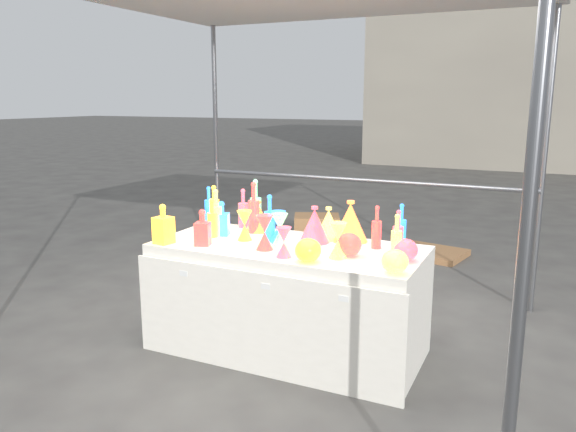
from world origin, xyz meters
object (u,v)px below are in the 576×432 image
at_px(globe_0, 308,252).
at_px(lampshade_0, 258,216).
at_px(cardboard_box_closed, 317,231).
at_px(bottle_0, 214,205).
at_px(display_table, 287,299).
at_px(hourglass_0, 265,232).
at_px(decanter_0, 163,224).

xyz_separation_m(globe_0, lampshade_0, (-0.65, 0.58, 0.05)).
distance_m(cardboard_box_closed, globe_0, 3.22).
xyz_separation_m(bottle_0, lampshade_0, (0.43, -0.07, -0.04)).
relative_size(display_table, lampshade_0, 8.04).
height_order(hourglass_0, globe_0, hourglass_0).
xyz_separation_m(hourglass_0, lampshade_0, (-0.28, 0.44, 0.00)).
bearing_deg(hourglass_0, lampshade_0, 122.57).
bearing_deg(cardboard_box_closed, bottle_0, -111.16).
distance_m(decanter_0, globe_0, 1.06).
bearing_deg(hourglass_0, globe_0, -20.81).
bearing_deg(globe_0, bottle_0, 148.69).
xyz_separation_m(decanter_0, hourglass_0, (0.69, 0.15, -0.02)).
height_order(display_table, lampshade_0, lampshade_0).
bearing_deg(bottle_0, lampshade_0, -9.72).
distance_m(hourglass_0, globe_0, 0.39).
bearing_deg(lampshade_0, hourglass_0, -57.00).
xyz_separation_m(display_table, decanter_0, (-0.78, -0.30, 0.51)).
bearing_deg(bottle_0, globe_0, -31.31).
distance_m(globe_0, lampshade_0, 0.87).
xyz_separation_m(display_table, lampshade_0, (-0.37, 0.29, 0.49)).
height_order(decanter_0, lampshade_0, decanter_0).
xyz_separation_m(bottle_0, hourglass_0, (0.71, -0.52, -0.04)).
bearing_deg(decanter_0, lampshade_0, 63.66).
bearing_deg(cardboard_box_closed, lampshade_0, -101.00).
height_order(cardboard_box_closed, bottle_0, bottle_0).
bearing_deg(display_table, globe_0, -46.96).
bearing_deg(bottle_0, decanter_0, -88.58).
bearing_deg(lampshade_0, globe_0, -41.46).
relative_size(decanter_0, hourglass_0, 1.19).
distance_m(display_table, lampshade_0, 0.68).
bearing_deg(hourglass_0, display_table, 60.17).
bearing_deg(lampshade_0, decanter_0, -124.55).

